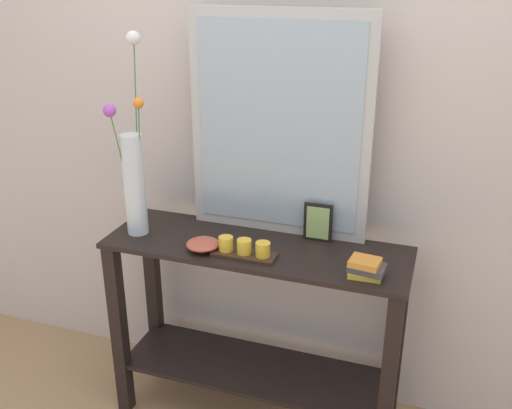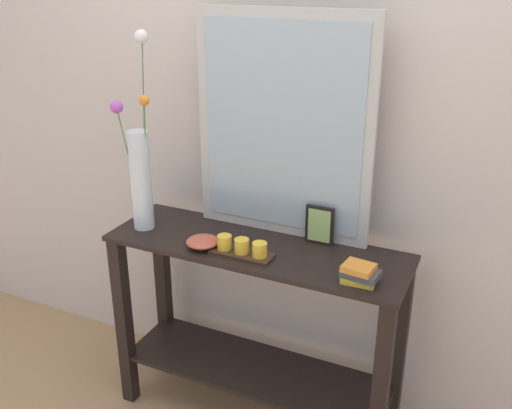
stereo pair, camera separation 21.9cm
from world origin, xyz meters
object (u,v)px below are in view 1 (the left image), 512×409
Objects in this scene: console_table at (256,316)px; candle_tray at (244,249)px; book_stack at (366,268)px; picture_frame_small at (318,222)px; tall_vase_left at (134,175)px; decorative_bowl at (203,244)px; mirror_leaning at (279,127)px.

candle_tray is at bearing -98.07° from console_table.
console_table is 9.08× the size of book_stack.
picture_frame_small is (0.23, 0.22, 0.05)m from candle_tray.
console_table is 0.77m from tall_vase_left.
console_table is at bearing 29.62° from decorative_bowl.
mirror_leaning is 0.49m from candle_tray.
mirror_leaning is 5.59× the size of picture_frame_small.
mirror_leaning is 0.54m from decorative_bowl.
book_stack is at bearing -0.43° from decorative_bowl.
mirror_leaning is at bearing 146.56° from book_stack.
mirror_leaning is (0.04, 0.16, 0.77)m from console_table.
tall_vase_left is at bearing 175.98° from book_stack.
tall_vase_left is 5.05× the size of picture_frame_small.
tall_vase_left is at bearing -167.10° from picture_frame_small.
candle_tray is 1.89× the size of decorative_bowl.
picture_frame_small reaches higher than console_table.
tall_vase_left is 5.99× the size of book_stack.
candle_tray is (-0.05, -0.26, -0.41)m from mirror_leaning.
console_table is 9.32× the size of decorative_bowl.
mirror_leaning reaches higher than candle_tray.
decorative_bowl is at bearing -150.48° from picture_frame_small.
picture_frame_small is at bearing 43.53° from candle_tray.
book_stack is (0.46, -0.01, 0.01)m from candle_tray.
console_table is 0.48m from picture_frame_small.
console_table is 0.41m from decorative_bowl.
mirror_leaning is 0.63m from book_stack.
console_table is 1.52× the size of tall_vase_left.
picture_frame_small is (0.22, 0.12, 0.41)m from console_table.
tall_vase_left is at bearing -175.26° from console_table.
console_table is 7.65× the size of picture_frame_small.
candle_tray reaches higher than console_table.
book_stack is (0.94, -0.07, -0.22)m from tall_vase_left.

